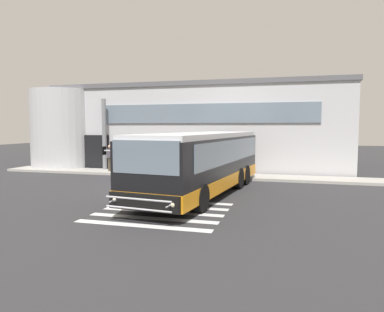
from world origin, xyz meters
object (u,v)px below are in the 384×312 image
Objects in this scene: entry_support_column at (104,134)px; bus_main_foreground at (202,164)px; passenger_near_column at (110,156)px; passenger_at_curb_edge at (141,158)px; passenger_by_doorway at (122,157)px; safety_bollard_yellow at (171,171)px.

entry_support_column is 10.11m from bus_main_foreground.
passenger_near_column and passenger_at_curb_edge have the same top height.
safety_bollard_yellow is at bearing -16.55° from passenger_by_doorway.
passenger_by_doorway is (-6.46, 5.21, -0.25)m from bus_main_foreground.
bus_main_foreground is 8.30m from passenger_by_doorway.
passenger_by_doorway is 1.53m from passenger_at_curb_edge.
passenger_at_curb_edge is at bearing -16.70° from passenger_by_doorway.
entry_support_column is 2.77× the size of passenger_at_curb_edge.
passenger_at_curb_edge is at bearing 136.36° from bus_main_foreground.
passenger_near_column is at bearing 144.46° from bus_main_foreground.
entry_support_column is 2.77× the size of passenger_near_column.
passenger_by_doorway is at bearing 163.45° from safety_bollard_yellow.
passenger_near_column is 1.00× the size of passenger_at_curb_edge.
entry_support_column is at bearing 160.98° from safety_bollard_yellow.
passenger_near_column is at bearing 166.49° from safety_bollard_yellow.
bus_main_foreground is at bearing -36.28° from entry_support_column.
passenger_by_doorway is 3.80m from safety_bollard_yellow.
passenger_by_doorway is (1.63, -0.73, -1.39)m from entry_support_column.
entry_support_column is 2.77× the size of passenger_by_doorway.
passenger_at_curb_edge is (-5.00, 4.77, -0.25)m from bus_main_foreground.
passenger_near_column is 0.82m from passenger_by_doorway.
passenger_by_doorway reaches higher than safety_bollard_yellow.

